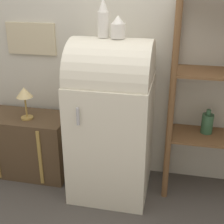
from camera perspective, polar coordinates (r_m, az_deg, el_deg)
ground_plane at (r=2.81m, az=-1.02°, el=-16.00°), size 12.00×12.00×0.00m
wall_back at (r=2.77m, az=1.46°, el=14.43°), size 7.00×0.09×2.70m
refrigerator at (r=2.62m, az=-0.04°, el=-0.82°), size 0.65×0.69×1.36m
suitcase_trunk at (r=3.14m, az=-15.07°, el=-5.71°), size 0.79×0.43×0.60m
shelf_unit at (r=2.62m, az=19.40°, el=3.78°), size 0.80×0.37×1.67m
vase_left at (r=2.42m, az=-1.61°, el=16.62°), size 0.08×0.08×0.29m
vase_center at (r=2.39m, az=1.09°, el=15.16°), size 0.11×0.11×0.17m
desk_lamp at (r=2.87m, az=-15.72°, el=3.03°), size 0.15×0.15×0.30m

